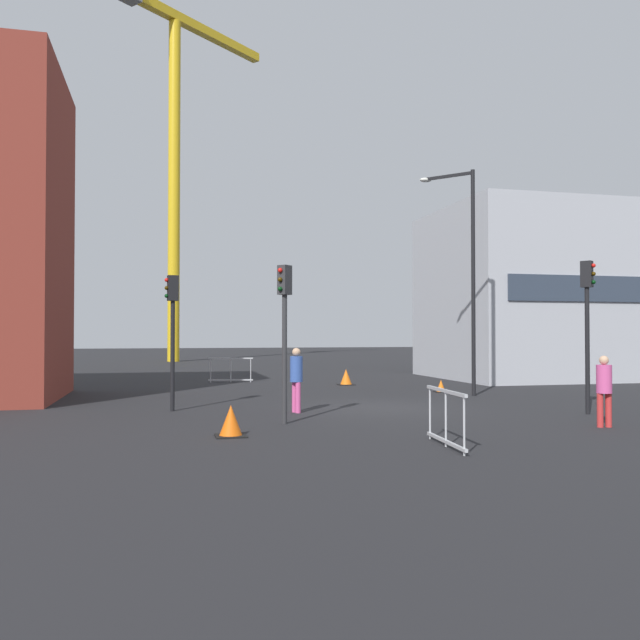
{
  "coord_description": "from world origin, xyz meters",
  "views": [
    {
      "loc": [
        -6.14,
        -18.1,
        2.14
      ],
      "look_at": [
        0.0,
        7.41,
        2.68
      ],
      "focal_mm": 36.91,
      "sensor_mm": 36.0,
      "label": 1
    }
  ],
  "objects_px": {
    "traffic_light_verge": "(587,311)",
    "pedestrian_walking": "(296,375)",
    "traffic_light_crosswalk": "(172,319)",
    "traffic_cone_on_verge": "(346,378)",
    "traffic_light_corner": "(284,317)",
    "pedestrian_waiting": "(604,386)",
    "construction_crane": "(176,138)",
    "traffic_cone_striped": "(441,387)",
    "streetlamp_tall": "(466,263)",
    "traffic_cone_orange": "(231,422)"
  },
  "relations": [
    {
      "from": "traffic_cone_striped",
      "to": "traffic_cone_orange",
      "type": "relative_size",
      "value": 0.69
    },
    {
      "from": "traffic_light_crosswalk",
      "to": "traffic_light_corner",
      "type": "relative_size",
      "value": 1.0
    },
    {
      "from": "construction_crane",
      "to": "traffic_light_verge",
      "type": "distance_m",
      "value": 40.21
    },
    {
      "from": "streetlamp_tall",
      "to": "traffic_cone_orange",
      "type": "distance_m",
      "value": 12.16
    },
    {
      "from": "traffic_light_crosswalk",
      "to": "traffic_cone_on_verge",
      "type": "relative_size",
      "value": 5.69
    },
    {
      "from": "traffic_cone_orange",
      "to": "traffic_light_verge",
      "type": "bearing_deg",
      "value": 9.33
    },
    {
      "from": "construction_crane",
      "to": "traffic_cone_striped",
      "type": "height_order",
      "value": "construction_crane"
    },
    {
      "from": "pedestrian_walking",
      "to": "traffic_cone_striped",
      "type": "relative_size",
      "value": 3.88
    },
    {
      "from": "traffic_light_verge",
      "to": "traffic_light_crosswalk",
      "type": "bearing_deg",
      "value": 163.0
    },
    {
      "from": "traffic_light_corner",
      "to": "pedestrian_waiting",
      "type": "relative_size",
      "value": 2.3
    },
    {
      "from": "traffic_cone_on_verge",
      "to": "traffic_cone_orange",
      "type": "xyz_separation_m",
      "value": [
        -6.05,
        -12.59,
        -0.0
      ]
    },
    {
      "from": "traffic_cone_striped",
      "to": "streetlamp_tall",
      "type": "bearing_deg",
      "value": -74.96
    },
    {
      "from": "streetlamp_tall",
      "to": "pedestrian_waiting",
      "type": "xyz_separation_m",
      "value": [
        -0.42,
        -7.8,
        -3.65
      ]
    },
    {
      "from": "traffic_cone_striped",
      "to": "traffic_cone_orange",
      "type": "bearing_deg",
      "value": -134.92
    },
    {
      "from": "traffic_light_corner",
      "to": "traffic_light_verge",
      "type": "bearing_deg",
      "value": -0.14
    },
    {
      "from": "traffic_light_crosswalk",
      "to": "traffic_cone_on_verge",
      "type": "xyz_separation_m",
      "value": [
        7.17,
        7.73,
        -2.22
      ]
    },
    {
      "from": "construction_crane",
      "to": "traffic_light_crosswalk",
      "type": "relative_size",
      "value": 7.24
    },
    {
      "from": "construction_crane",
      "to": "pedestrian_waiting",
      "type": "height_order",
      "value": "construction_crane"
    },
    {
      "from": "construction_crane",
      "to": "streetlamp_tall",
      "type": "height_order",
      "value": "construction_crane"
    },
    {
      "from": "pedestrian_walking",
      "to": "pedestrian_waiting",
      "type": "bearing_deg",
      "value": -34.76
    },
    {
      "from": "traffic_cone_orange",
      "to": "streetlamp_tall",
      "type": "bearing_deg",
      "value": 38.94
    },
    {
      "from": "construction_crane",
      "to": "traffic_cone_orange",
      "type": "distance_m",
      "value": 41.34
    },
    {
      "from": "pedestrian_walking",
      "to": "traffic_cone_on_verge",
      "type": "xyz_separation_m",
      "value": [
        3.91,
        8.88,
        -0.71
      ]
    },
    {
      "from": "traffic_light_corner",
      "to": "traffic_cone_orange",
      "type": "bearing_deg",
      "value": -131.69
    },
    {
      "from": "traffic_light_corner",
      "to": "pedestrian_walking",
      "type": "relative_size",
      "value": 2.15
    },
    {
      "from": "traffic_cone_striped",
      "to": "traffic_cone_on_verge",
      "type": "distance_m",
      "value": 4.75
    },
    {
      "from": "traffic_light_verge",
      "to": "pedestrian_waiting",
      "type": "xyz_separation_m",
      "value": [
        -1.18,
        -2.23,
        -1.78
      ]
    },
    {
      "from": "pedestrian_walking",
      "to": "pedestrian_waiting",
      "type": "relative_size",
      "value": 1.07
    },
    {
      "from": "streetlamp_tall",
      "to": "traffic_cone_on_verge",
      "type": "bearing_deg",
      "value": 117.21
    },
    {
      "from": "streetlamp_tall",
      "to": "traffic_light_verge",
      "type": "relative_size",
      "value": 1.92
    },
    {
      "from": "traffic_light_corner",
      "to": "traffic_cone_striped",
      "type": "height_order",
      "value": "traffic_light_corner"
    },
    {
      "from": "traffic_light_corner",
      "to": "streetlamp_tall",
      "type": "bearing_deg",
      "value": 36.78
    },
    {
      "from": "traffic_cone_orange",
      "to": "traffic_light_crosswalk",
      "type": "bearing_deg",
      "value": 103.0
    },
    {
      "from": "traffic_cone_on_verge",
      "to": "traffic_light_crosswalk",
      "type": "bearing_deg",
      "value": -132.84
    },
    {
      "from": "traffic_light_corner",
      "to": "pedestrian_walking",
      "type": "xyz_separation_m",
      "value": [
        0.72,
        2.11,
        -1.52
      ]
    },
    {
      "from": "traffic_cone_orange",
      "to": "pedestrian_waiting",
      "type": "bearing_deg",
      "value": -4.43
    },
    {
      "from": "pedestrian_waiting",
      "to": "traffic_light_verge",
      "type": "bearing_deg",
      "value": 62.1
    },
    {
      "from": "traffic_light_corner",
      "to": "traffic_cone_on_verge",
      "type": "height_order",
      "value": "traffic_light_corner"
    },
    {
      "from": "construction_crane",
      "to": "streetlamp_tall",
      "type": "xyz_separation_m",
      "value": [
        9.25,
        -30.59,
        -12.59
      ]
    },
    {
      "from": "traffic_light_verge",
      "to": "traffic_cone_orange",
      "type": "xyz_separation_m",
      "value": [
        -9.61,
        -1.58,
        -2.43
      ]
    },
    {
      "from": "construction_crane",
      "to": "pedestrian_walking",
      "type": "height_order",
      "value": "construction_crane"
    },
    {
      "from": "pedestrian_waiting",
      "to": "traffic_cone_striped",
      "type": "height_order",
      "value": "pedestrian_waiting"
    },
    {
      "from": "traffic_light_verge",
      "to": "pedestrian_walking",
      "type": "distance_m",
      "value": 7.95
    },
    {
      "from": "traffic_cone_on_verge",
      "to": "traffic_cone_orange",
      "type": "height_order",
      "value": "traffic_cone_on_verge"
    },
    {
      "from": "traffic_light_crosswalk",
      "to": "traffic_light_corner",
      "type": "height_order",
      "value": "traffic_light_corner"
    },
    {
      "from": "streetlamp_tall",
      "to": "traffic_light_crosswalk",
      "type": "xyz_separation_m",
      "value": [
        -9.97,
        -2.29,
        -2.07
      ]
    },
    {
      "from": "construction_crane",
      "to": "traffic_cone_on_verge",
      "type": "distance_m",
      "value": 30.97
    },
    {
      "from": "construction_crane",
      "to": "streetlamp_tall",
      "type": "distance_m",
      "value": 34.35
    },
    {
      "from": "construction_crane",
      "to": "traffic_cone_striped",
      "type": "xyz_separation_m",
      "value": [
        8.89,
        -29.23,
        -16.99
      ]
    },
    {
      "from": "construction_crane",
      "to": "pedestrian_waiting",
      "type": "xyz_separation_m",
      "value": [
        8.83,
        -38.39,
        -16.25
      ]
    }
  ]
}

